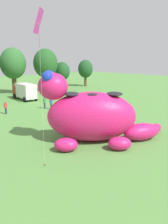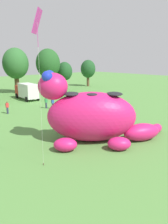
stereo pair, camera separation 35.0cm
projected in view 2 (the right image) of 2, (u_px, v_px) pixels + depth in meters
name	position (u px, v px, depth m)	size (l,w,h in m)	color
ground_plane	(103.00, 139.00, 21.21)	(160.00, 160.00, 0.00)	#568E42
giant_inflatable_creature	(92.00, 116.00, 20.30)	(11.68, 9.13, 6.35)	#E01E6B
box_truck	(27.00, 91.00, 41.16)	(2.93, 6.58, 2.95)	#B2231E
tree_centre_right	(16.00, 64.00, 47.56)	(5.39, 5.39, 9.58)	brown
tree_mid_right	(48.00, 64.00, 50.02)	(5.35, 5.35, 9.49)	brown
tree_right	(65.00, 72.00, 54.14)	(3.70, 3.70, 6.57)	brown
tree_far_right	(88.00, 69.00, 60.35)	(3.95, 3.95, 7.02)	brown
spectator_near_inflatable	(53.00, 103.00, 33.52)	(0.38, 0.26, 1.71)	#2D334C
spectator_by_cars	(46.00, 103.00, 33.96)	(0.38, 0.26, 1.71)	#2D334C
spectator_wandering	(7.00, 108.00, 30.60)	(0.38, 0.26, 1.71)	#2D334C
tethered_flying_kite	(37.00, 24.00, 13.76)	(1.13, 1.13, 10.28)	brown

